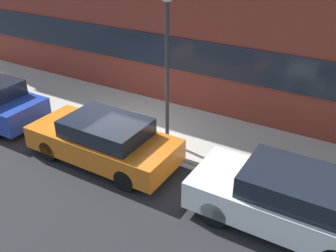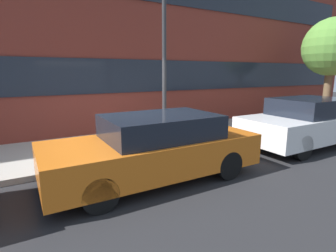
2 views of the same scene
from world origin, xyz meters
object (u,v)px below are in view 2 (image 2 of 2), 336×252
(street_tree, at_px, (332,48))
(lamp_post, at_px, (164,47))
(parked_car_orange, at_px, (155,147))
(parked_car_white, at_px, (306,122))

(street_tree, height_order, lamp_post, lamp_post)
(parked_car_orange, xyz_separation_m, street_tree, (8.57, 1.51, 2.41))
(parked_car_white, distance_m, lamp_post, 4.64)
(parked_car_white, bearing_deg, street_tree, -157.50)
(parked_car_white, xyz_separation_m, lamp_post, (-3.86, 1.55, 2.05))
(lamp_post, bearing_deg, parked_car_orange, -124.85)
(parked_car_orange, distance_m, lamp_post, 2.82)
(street_tree, relative_size, lamp_post, 0.97)
(parked_car_orange, bearing_deg, lamp_post, -124.85)
(parked_car_orange, relative_size, lamp_post, 1.00)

